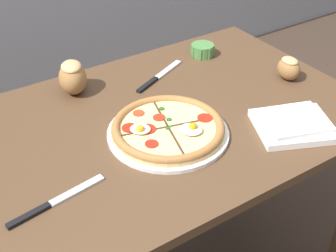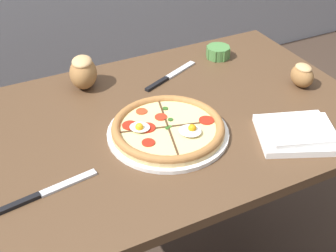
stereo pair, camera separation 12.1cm
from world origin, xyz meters
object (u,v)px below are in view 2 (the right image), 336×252
object	(u,v)px
bread_piece_mid	(83,72)
knife_spare	(170,76)
pizza	(168,129)
knife_main	(47,192)
dining_table	(174,148)
ramekin_bowl	(218,52)
napkin_folded	(297,133)
bread_piece_near	(302,75)

from	to	relation	value
bread_piece_mid	knife_spare	world-z (taller)	bread_piece_mid
knife_spare	bread_piece_mid	bearing A→B (deg)	141.55
pizza	knife_main	size ratio (longest dim) A/B	1.34
pizza	dining_table	bearing A→B (deg)	52.87
ramekin_bowl	napkin_folded	size ratio (longest dim) A/B	0.33
bread_piece_near	knife_main	xyz separation A→B (m)	(-0.88, -0.13, -0.04)
ramekin_bowl	knife_spare	xyz separation A→B (m)	(-0.22, -0.05, -0.02)
napkin_folded	knife_main	size ratio (longest dim) A/B	1.06
dining_table	napkin_folded	size ratio (longest dim) A/B	4.34
ramekin_bowl	bread_piece_mid	bearing A→B (deg)	177.88
bread_piece_near	pizza	bearing A→B (deg)	-174.80
napkin_folded	knife_main	bearing A→B (deg)	172.31
pizza	knife_spare	bearing A→B (deg)	61.94
bread_piece_near	knife_main	world-z (taller)	bread_piece_near
pizza	bread_piece_near	distance (m)	0.51
dining_table	pizza	world-z (taller)	pizza
bread_piece_near	knife_main	bearing A→B (deg)	-171.76
dining_table	knife_spare	bearing A→B (deg)	65.77
knife_spare	pizza	bearing A→B (deg)	-142.36
pizza	bread_piece_near	size ratio (longest dim) A/B	3.88
bread_piece_near	bread_piece_mid	xyz separation A→B (m)	(-0.64, 0.31, 0.01)
dining_table	pizza	xyz separation A→B (m)	(-0.06, -0.08, 0.14)
napkin_folded	pizza	bearing A→B (deg)	151.32
ramekin_bowl	bread_piece_mid	distance (m)	0.50
ramekin_bowl	knife_main	distance (m)	0.86
bread_piece_near	bread_piece_mid	size ratio (longest dim) A/B	0.63
bread_piece_near	ramekin_bowl	bearing A→B (deg)	114.53
dining_table	bread_piece_near	size ratio (longest dim) A/B	13.26
napkin_folded	knife_main	distance (m)	0.69
napkin_folded	knife_main	xyz separation A→B (m)	(-0.68, 0.09, -0.01)
ramekin_bowl	napkin_folded	bearing A→B (deg)	-96.69
ramekin_bowl	knife_main	bearing A→B (deg)	-150.31
pizza	knife_spare	world-z (taller)	pizza
bread_piece_mid	knife_main	world-z (taller)	bread_piece_mid
dining_table	napkin_folded	world-z (taller)	napkin_folded
pizza	bread_piece_mid	world-z (taller)	bread_piece_mid
napkin_folded	knife_spare	distance (m)	0.49
pizza	napkin_folded	size ratio (longest dim) A/B	1.27
napkin_folded	dining_table	bearing A→B (deg)	135.56
bread_piece_mid	napkin_folded	bearing A→B (deg)	-50.54
dining_table	ramekin_bowl	xyz separation A→B (m)	(0.32, 0.26, 0.14)
napkin_folded	knife_spare	bearing A→B (deg)	109.12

